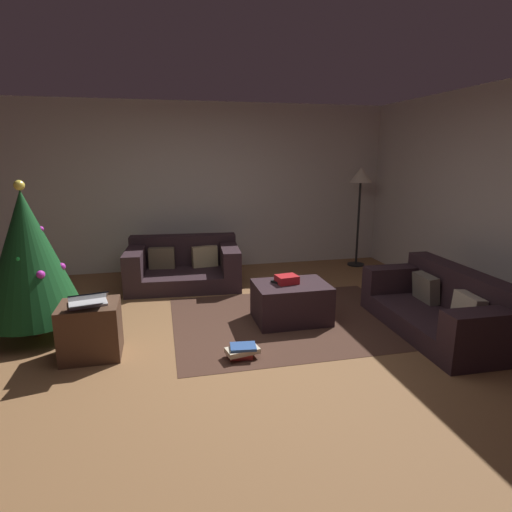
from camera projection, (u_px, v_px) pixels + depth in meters
ground_plane at (232, 350)px, 4.01m from camera, size 6.40×6.40×0.00m
rear_partition at (197, 188)px, 6.67m from camera, size 6.40×0.12×2.60m
couch_left at (184, 266)px, 6.00m from camera, size 1.60×1.11×0.66m
couch_right at (443, 307)px, 4.39m from camera, size 0.88×1.75×0.65m
ottoman at (291, 302)px, 4.67m from camera, size 0.80×0.60×0.43m
gift_box at (287, 279)px, 4.63m from camera, size 0.25×0.22×0.09m
tv_remote at (277, 282)px, 4.63m from camera, size 0.12×0.16×0.02m
christmas_tree at (28, 256)px, 4.16m from camera, size 0.98×0.98×1.58m
side_table at (91, 330)px, 3.84m from camera, size 0.52×0.44×0.51m
laptop at (88, 301)px, 3.71m from camera, size 0.40×0.45×0.18m
book_stack at (242, 351)px, 3.84m from camera, size 0.32×0.22×0.12m
corner_lamp at (361, 182)px, 6.74m from camera, size 0.36×0.36×1.62m
area_rug at (291, 320)px, 4.72m from camera, size 2.60×2.00×0.01m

